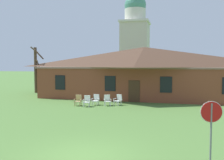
{
  "coord_description": "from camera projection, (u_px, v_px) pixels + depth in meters",
  "views": [
    {
      "loc": [
        3.55,
        -9.06,
        3.68
      ],
      "look_at": [
        -1.04,
        8.76,
        2.49
      ],
      "focal_mm": 39.76,
      "sensor_mm": 36.0,
      "label": 1
    }
  ],
  "objects": [
    {
      "name": "lawn_chair_near_door",
      "position": [
        87.0,
        101.0,
        21.46
      ],
      "size": [
        0.71,
        0.74,
        0.96
      ],
      "color": "silver",
      "rests_on": "ground"
    },
    {
      "name": "lawn_chair_right_end",
      "position": [
        118.0,
        100.0,
        22.17
      ],
      "size": [
        0.78,
        0.82,
        0.96
      ],
      "color": "white",
      "rests_on": "ground"
    },
    {
      "name": "stop_sign",
      "position": [
        211.0,
        119.0,
        9.12
      ],
      "size": [
        0.8,
        0.18,
        2.32
      ],
      "color": "slate",
      "rests_on": "ground"
    },
    {
      "name": "bare_tree_beside_building",
      "position": [
        36.0,
        68.0,
        31.57
      ],
      "size": [
        1.33,
        1.45,
        5.86
      ],
      "color": "brown",
      "rests_on": "ground"
    },
    {
      "name": "lawn_chair_left_end",
      "position": [
        96.0,
        99.0,
        22.22
      ],
      "size": [
        0.65,
        0.68,
        0.96
      ],
      "color": "white",
      "rests_on": "ground"
    },
    {
      "name": "lawn_chair_middle",
      "position": [
        107.0,
        100.0,
        21.91
      ],
      "size": [
        0.79,
        0.83,
        0.96
      ],
      "color": "silver",
      "rests_on": "ground"
    },
    {
      "name": "brick_building",
      "position": [
        144.0,
        71.0,
        28.51
      ],
      "size": [
        22.41,
        10.4,
        5.62
      ],
      "color": "brown",
      "rests_on": "ground"
    },
    {
      "name": "lawn_chair_by_porch",
      "position": [
        78.0,
        100.0,
        21.89
      ],
      "size": [
        0.68,
        0.72,
        0.96
      ],
      "color": "tan",
      "rests_on": "ground"
    },
    {
      "name": "ground_plane",
      "position": [
        82.0,
        156.0,
        9.87
      ],
      "size": [
        200.0,
        200.0,
        0.0
      ],
      "primitive_type": "plane",
      "color": "#517A38"
    },
    {
      "name": "dome_tower",
      "position": [
        135.0,
        42.0,
        45.02
      ],
      "size": [
        5.18,
        5.18,
        17.08
      ],
      "color": "beige",
      "rests_on": "ground"
    }
  ]
}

